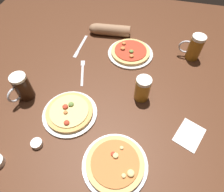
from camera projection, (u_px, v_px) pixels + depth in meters
The scene contains 12 objects.
ground_plane at pixel (112, 100), 1.11m from camera, with size 2.40×2.40×0.03m, color #4C2816.
pizza_plate_near at pixel (115, 164), 0.86m from camera, with size 0.29×0.29×0.05m.
pizza_plate_far at pixel (130, 52), 1.31m from camera, with size 0.30×0.30×0.05m.
pizza_plate_side at pixel (70, 112), 1.02m from camera, with size 0.29×0.29×0.05m.
beer_mug_dark at pixel (143, 88), 1.05m from camera, with size 0.08×0.13×0.15m.
beer_mug_amber at pixel (22, 87), 1.04m from camera, with size 0.09×0.14×0.16m.
beer_mug_pale at pixel (194, 47), 1.24m from camera, with size 0.15×0.09×0.16m.
ramekin_sauce at pixel (37, 144), 0.92m from camera, with size 0.05×0.05×0.03m, color white.
napkin_folded at pixel (189, 135), 0.96m from camera, with size 0.11×0.15×0.01m, color white.
fork_left at pixel (82, 72), 1.22m from camera, with size 0.08×0.21×0.01m.
knife_right at pixel (81, 46), 1.37m from camera, with size 0.03×0.24×0.01m.
diner_arm at pixel (108, 30), 1.42m from camera, with size 0.30×0.10×0.08m.
Camera 1 is at (0.15, -0.63, 0.88)m, focal length 31.22 mm.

